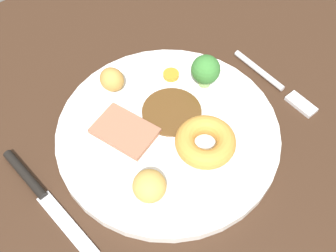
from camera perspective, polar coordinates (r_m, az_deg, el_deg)
dining_table at (r=58.82cm, az=-0.02°, el=-4.77°), size 120.00×84.00×3.60cm
dinner_plate at (r=58.30cm, az=0.00°, el=-0.95°), size 29.95×29.95×1.40cm
gravy_pool at (r=59.34cm, az=0.50°, el=1.91°), size 8.22×8.22×0.30cm
meat_slice_main at (r=57.47cm, az=-5.71°, el=-0.64°), size 7.89×9.43×0.80cm
yorkshire_pudding at (r=55.41cm, az=4.95°, el=-2.08°), size 7.86×7.86×2.56cm
roast_potato_left at (r=61.49cm, az=-7.21°, el=6.19°), size 3.96×4.26×3.42cm
roast_potato_right at (r=51.73cm, az=-2.46°, el=-7.88°), size 5.53×5.61×3.27cm
carrot_coin_front at (r=63.33cm, az=0.40°, el=6.75°), size 2.32×2.32×0.66cm
broccoli_floret at (r=60.66cm, az=4.98°, el=7.34°), size 4.10×4.10×5.13cm
fork at (r=65.91cm, az=13.99°, el=5.41°), size 2.26×15.31×0.90cm
knife at (r=56.46cm, az=-16.49°, el=-8.36°), size 3.47×18.55×1.20cm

